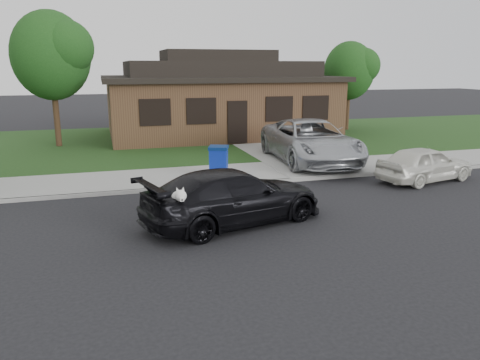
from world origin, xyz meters
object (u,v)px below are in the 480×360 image
object	(u,v)px
sedan	(233,197)
recycling_bin	(219,161)
white_compact	(425,164)
minivan	(311,141)

from	to	relation	value
sedan	recycling_bin	size ratio (longest dim) A/B	4.75
white_compact	recycling_bin	xyz separation A→B (m)	(-6.84, 2.25, 0.05)
minivan	white_compact	bearing A→B (deg)	-50.57
sedan	minivan	distance (m)	7.90
minivan	recycling_bin	bearing A→B (deg)	-156.85
sedan	minivan	xyz separation A→B (m)	(4.97, 6.14, 0.28)
minivan	recycling_bin	world-z (taller)	minivan
white_compact	recycling_bin	size ratio (longest dim) A/B	3.35
recycling_bin	white_compact	bearing A→B (deg)	2.73
minivan	white_compact	size ratio (longest dim) A/B	1.67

